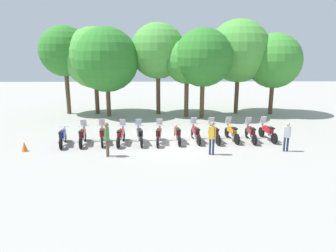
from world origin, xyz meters
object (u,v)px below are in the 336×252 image
at_px(tree_0, 65,51).
at_px(motorcycle_2, 102,135).
at_px(motorcycle_8, 214,133).
at_px(motorcycle_11, 267,132).
at_px(motorcycle_6, 177,134).
at_px(person_0, 287,135).
at_px(motorcycle_4, 140,135).
at_px(motorcycle_10, 251,133).
at_px(motorcycle_7, 196,133).
at_px(person_2, 107,137).
at_px(tree_4, 187,62).
at_px(tree_7, 274,61).
at_px(motorcycle_5, 159,135).
at_px(tree_5, 203,58).
at_px(traffic_cone, 24,146).
at_px(motorcycle_9, 232,132).
at_px(motorcycle_1, 83,136).
at_px(person_1, 212,135).
at_px(tree_3, 158,51).
at_px(tree_1, 95,58).
at_px(tree_6, 239,51).
at_px(tree_2, 107,60).
at_px(motorcycle_0, 63,137).

bearing_deg(tree_0, motorcycle_2, -62.87).
distance_m(motorcycle_8, motorcycle_11, 3.34).
xyz_separation_m(motorcycle_6, person_0, (5.81, -1.84, 0.44)).
relative_size(motorcycle_4, motorcycle_10, 0.99).
height_order(motorcycle_7, person_2, person_2).
bearing_deg(person_2, motorcycle_2, 112.09).
bearing_deg(tree_4, tree_0, 172.42).
bearing_deg(tree_7, motorcycle_5, -137.84).
bearing_deg(motorcycle_11, tree_7, -30.19).
relative_size(person_2, tree_5, 0.25).
bearing_deg(motorcycle_6, traffic_cone, 95.08).
xyz_separation_m(person_0, person_2, (-9.54, -0.66, 0.12)).
relative_size(motorcycle_9, tree_0, 0.29).
height_order(motorcycle_1, person_1, person_1).
bearing_deg(motorcycle_9, motorcycle_6, 85.59).
xyz_separation_m(motorcycle_4, person_2, (-1.50, -2.28, 0.54)).
height_order(person_0, person_2, person_2).
xyz_separation_m(motorcycle_5, tree_4, (2.22, 7.83, 3.99)).
xyz_separation_m(motorcycle_5, motorcycle_9, (4.43, 0.50, 0.00)).
height_order(motorcycle_6, tree_3, tree_3).
relative_size(motorcycle_2, traffic_cone, 3.96).
distance_m(motorcycle_6, person_2, 4.52).
bearing_deg(motorcycle_11, motorcycle_1, 83.74).
distance_m(motorcycle_2, tree_7, 16.20).
xyz_separation_m(motorcycle_11, tree_5, (-3.20, 6.69, 4.34)).
bearing_deg(motorcycle_10, tree_7, -26.87).
bearing_deg(tree_4, motorcycle_6, -98.30).
bearing_deg(motorcycle_2, motorcycle_4, -101.50).
relative_size(motorcycle_9, tree_1, 0.29).
relative_size(person_1, traffic_cone, 3.24).
height_order(tree_5, tree_6, tree_6).
xyz_separation_m(tree_2, tree_7, (14.03, 0.66, -0.11)).
bearing_deg(tree_5, person_0, -68.78).
relative_size(motorcycle_1, motorcycle_4, 1.01).
xyz_separation_m(person_2, tree_3, (2.47, 11.31, 4.32)).
distance_m(motorcycle_2, tree_1, 10.33).
relative_size(motorcycle_2, tree_5, 0.30).
xyz_separation_m(person_1, tree_2, (-7.13, 10.25, 3.63)).
relative_size(motorcycle_5, tree_3, 0.28).
height_order(motorcycle_1, tree_3, tree_3).
distance_m(tree_1, tree_2, 1.60).
bearing_deg(tree_7, motorcycle_0, -149.32).
distance_m(motorcycle_1, motorcycle_4, 3.33).
bearing_deg(tree_6, person_2, -129.05).
distance_m(motorcycle_2, tree_5, 10.83).
bearing_deg(traffic_cone, tree_5, 38.87).
height_order(motorcycle_2, person_1, person_1).
bearing_deg(tree_0, tree_6, 0.27).
height_order(motorcycle_2, person_2, person_2).
bearing_deg(tree_5, tree_4, 155.86).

